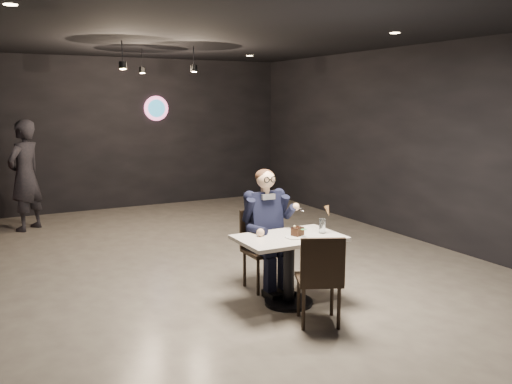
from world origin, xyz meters
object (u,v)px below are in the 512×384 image
chair_far (264,250)px  sundae_glass (322,226)px  passerby (25,175)px  chair_near (319,278)px  main_table (289,270)px  seated_man (264,228)px

chair_far → sundae_glass: bearing=-57.1°
passerby → chair_far: bearing=71.8°
chair_near → passerby: (-2.15, 5.51, 0.47)m
chair_far → chair_near: 1.11m
chair_near → sundae_glass: (0.39, 0.51, 0.37)m
main_table → chair_far: chair_far is taller
seated_man → sundae_glass: (0.39, -0.60, 0.11)m
sundae_glass → passerby: passerby is taller
main_table → passerby: bearing=113.5°
main_table → seated_man: size_ratio=0.76×
seated_man → passerby: bearing=116.1°
seated_man → sundae_glass: bearing=-57.1°
seated_man → sundae_glass: seated_man is taller
sundae_glass → chair_near: bearing=-127.0°
chair_far → seated_man: (0.00, 0.00, 0.26)m
chair_far → seated_man: seated_man is taller
seated_man → chair_near: bearing=-90.0°
sundae_glass → passerby: 5.61m
chair_far → sundae_glass: 0.80m
main_table → sundae_glass: (0.39, -0.05, 0.45)m
sundae_glass → main_table: bearing=173.0°
main_table → seated_man: (0.00, 0.55, 0.34)m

